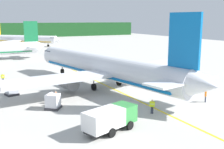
{
  "coord_description": "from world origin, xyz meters",
  "views": [
    {
      "loc": [
        -0.36,
        -24.17,
        11.07
      ],
      "look_at": [
        19.73,
        14.39,
        2.39
      ],
      "focal_mm": 44.27,
      "sensor_mm": 36.0,
      "label": 1
    }
  ],
  "objects_px": {
    "airliner_far_taxiway": "(23,39)",
    "cargo_container_near": "(12,89)",
    "crew_marshaller": "(3,77)",
    "crew_loader_left": "(56,96)",
    "service_truck_fuel": "(111,118)",
    "crew_loader_right": "(152,105)",
    "cargo_container_mid": "(53,102)",
    "airliner_foreground": "(103,67)",
    "crew_supervisor": "(206,95)"
  },
  "relations": [
    {
      "from": "crew_marshaller",
      "to": "airliner_foreground",
      "type": "bearing_deg",
      "value": -37.51
    },
    {
      "from": "airliner_foreground",
      "to": "service_truck_fuel",
      "type": "relative_size",
      "value": 6.67
    },
    {
      "from": "crew_loader_right",
      "to": "crew_supervisor",
      "type": "relative_size",
      "value": 1.04
    },
    {
      "from": "crew_loader_left",
      "to": "crew_supervisor",
      "type": "xyz_separation_m",
      "value": [
        18.27,
        -8.87,
        -0.02
      ]
    },
    {
      "from": "crew_marshaller",
      "to": "crew_loader_right",
      "type": "height_order",
      "value": "crew_loader_right"
    },
    {
      "from": "cargo_container_near",
      "to": "crew_supervisor",
      "type": "relative_size",
      "value": 1.2
    },
    {
      "from": "cargo_container_near",
      "to": "crew_marshaller",
      "type": "bearing_deg",
      "value": 91.0
    },
    {
      "from": "airliner_far_taxiway",
      "to": "service_truck_fuel",
      "type": "xyz_separation_m",
      "value": [
        -9.11,
        -99.2,
        -1.4
      ]
    },
    {
      "from": "crew_marshaller",
      "to": "crew_supervisor",
      "type": "distance_m",
      "value": 34.3
    },
    {
      "from": "airliner_far_taxiway",
      "to": "cargo_container_near",
      "type": "relative_size",
      "value": 13.21
    },
    {
      "from": "cargo_container_near",
      "to": "service_truck_fuel",
      "type": "bearing_deg",
      "value": -69.89
    },
    {
      "from": "service_truck_fuel",
      "to": "crew_loader_right",
      "type": "xyz_separation_m",
      "value": [
        6.82,
        2.41,
        -0.38
      ]
    },
    {
      "from": "airliner_far_taxiway",
      "to": "cargo_container_mid",
      "type": "xyz_separation_m",
      "value": [
        -12.31,
        -89.53,
        -1.86
      ]
    },
    {
      "from": "airliner_far_taxiway",
      "to": "crew_marshaller",
      "type": "xyz_separation_m",
      "value": [
        -16.15,
        -70.91,
        -1.84
      ]
    },
    {
      "from": "airliner_far_taxiway",
      "to": "cargo_container_near",
      "type": "height_order",
      "value": "airliner_far_taxiway"
    },
    {
      "from": "airliner_foreground",
      "to": "crew_loader_right",
      "type": "relative_size",
      "value": 23.63
    },
    {
      "from": "airliner_foreground",
      "to": "crew_marshaller",
      "type": "height_order",
      "value": "airliner_foreground"
    },
    {
      "from": "cargo_container_mid",
      "to": "crew_loader_right",
      "type": "relative_size",
      "value": 1.39
    },
    {
      "from": "cargo_container_mid",
      "to": "crew_supervisor",
      "type": "xyz_separation_m",
      "value": [
        19.25,
        -6.74,
        0.03
      ]
    },
    {
      "from": "crew_loader_left",
      "to": "crew_loader_right",
      "type": "bearing_deg",
      "value": -46.07
    },
    {
      "from": "airliner_foreground",
      "to": "crew_supervisor",
      "type": "xyz_separation_m",
      "value": [
        8.57,
        -14.23,
        -2.39
      ]
    },
    {
      "from": "cargo_container_mid",
      "to": "crew_loader_left",
      "type": "height_order",
      "value": "cargo_container_mid"
    },
    {
      "from": "service_truck_fuel",
      "to": "cargo_container_mid",
      "type": "xyz_separation_m",
      "value": [
        -3.19,
        9.66,
        -0.46
      ]
    },
    {
      "from": "cargo_container_near",
      "to": "crew_marshaller",
      "type": "relative_size",
      "value": 1.22
    },
    {
      "from": "cargo_container_mid",
      "to": "crew_loader_left",
      "type": "relative_size",
      "value": 1.42
    },
    {
      "from": "cargo_container_near",
      "to": "crew_loader_left",
      "type": "xyz_separation_m",
      "value": [
        4.65,
        -6.96,
        0.11
      ]
    },
    {
      "from": "cargo_container_mid",
      "to": "airliner_foreground",
      "type": "bearing_deg",
      "value": 35.03
    },
    {
      "from": "crew_loader_right",
      "to": "airliner_far_taxiway",
      "type": "bearing_deg",
      "value": 88.64
    },
    {
      "from": "crew_marshaller",
      "to": "crew_loader_left",
      "type": "xyz_separation_m",
      "value": [
        4.82,
        -16.49,
        0.04
      ]
    },
    {
      "from": "airliner_far_taxiway",
      "to": "crew_loader_right",
      "type": "bearing_deg",
      "value": -91.36
    },
    {
      "from": "airliner_far_taxiway",
      "to": "service_truck_fuel",
      "type": "distance_m",
      "value": 99.62
    },
    {
      "from": "cargo_container_near",
      "to": "crew_loader_right",
      "type": "distance_m",
      "value": 21.31
    },
    {
      "from": "airliner_foreground",
      "to": "cargo_container_mid",
      "type": "relative_size",
      "value": 16.97
    },
    {
      "from": "airliner_foreground",
      "to": "crew_marshaller",
      "type": "bearing_deg",
      "value": 142.49
    },
    {
      "from": "crew_supervisor",
      "to": "cargo_container_mid",
      "type": "bearing_deg",
      "value": 160.69
    },
    {
      "from": "crew_loader_left",
      "to": "crew_loader_right",
      "type": "distance_m",
      "value": 13.02
    },
    {
      "from": "service_truck_fuel",
      "to": "crew_marshaller",
      "type": "distance_m",
      "value": 29.15
    },
    {
      "from": "cargo_container_mid",
      "to": "crew_loader_right",
      "type": "bearing_deg",
      "value": -35.9
    },
    {
      "from": "airliner_foreground",
      "to": "service_truck_fuel",
      "type": "distance_m",
      "value": 18.81
    },
    {
      "from": "cargo_container_mid",
      "to": "airliner_far_taxiway",
      "type": "bearing_deg",
      "value": 82.17
    },
    {
      "from": "cargo_container_near",
      "to": "crew_marshaller",
      "type": "distance_m",
      "value": 9.54
    },
    {
      "from": "crew_marshaller",
      "to": "crew_loader_right",
      "type": "xyz_separation_m",
      "value": [
        13.85,
        -25.87,
        0.06
      ]
    },
    {
      "from": "service_truck_fuel",
      "to": "cargo_container_near",
      "type": "relative_size",
      "value": 3.06
    },
    {
      "from": "crew_supervisor",
      "to": "crew_loader_left",
      "type": "bearing_deg",
      "value": 154.09
    },
    {
      "from": "cargo_container_near",
      "to": "crew_loader_left",
      "type": "distance_m",
      "value": 8.37
    },
    {
      "from": "airliner_far_taxiway",
      "to": "crew_loader_right",
      "type": "distance_m",
      "value": 96.83
    },
    {
      "from": "cargo_container_near",
      "to": "crew_supervisor",
      "type": "bearing_deg",
      "value": -34.64
    },
    {
      "from": "service_truck_fuel",
      "to": "crew_loader_right",
      "type": "relative_size",
      "value": 3.54
    },
    {
      "from": "airliner_foreground",
      "to": "cargo_container_near",
      "type": "bearing_deg",
      "value": 173.61
    },
    {
      "from": "airliner_far_taxiway",
      "to": "crew_marshaller",
      "type": "relative_size",
      "value": 16.17
    }
  ]
}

